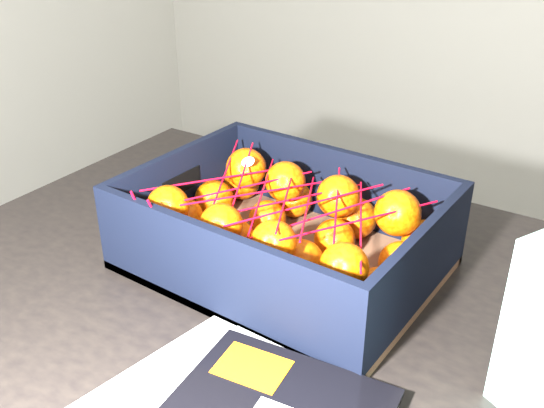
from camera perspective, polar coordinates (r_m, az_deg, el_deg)
The scene contains 4 objects.
table at distance 0.85m, azimuth 4.93°, elevation -15.39°, with size 1.24×0.86×0.75m.
produce_crate at distance 0.86m, azimuth 1.16°, elevation -3.42°, with size 0.40×0.30×0.13m.
clementine_heap at distance 0.85m, azimuth 1.27°, elevation -2.33°, with size 0.38×0.28×0.11m.
mesh_net at distance 0.82m, azimuth 0.45°, elevation 0.39°, with size 0.34×0.27×0.09m.
Camera 1 is at (0.41, -0.48, 1.23)m, focal length 40.88 mm.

